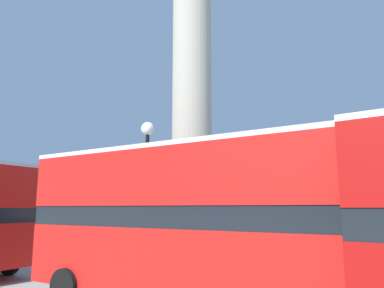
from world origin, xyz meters
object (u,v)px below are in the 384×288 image
monument_column (192,124)px  equestrian_statue (75,222)px  street_lamp (147,184)px  bus_a (201,219)px

monument_column → equestrian_statue: bearing=160.8°
street_lamp → equestrian_statue: bearing=148.2°
monument_column → equestrian_statue: 14.47m
bus_a → equestrian_statue: bearing=149.1°
equestrian_statue → street_lamp: (13.44, -8.33, 1.86)m
equestrian_statue → street_lamp: 15.92m
bus_a → street_lamp: size_ratio=1.84×
monument_column → bus_a: bearing=-55.3°
equestrian_statue → street_lamp: bearing=-55.7°
bus_a → monument_column: bearing=124.8°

